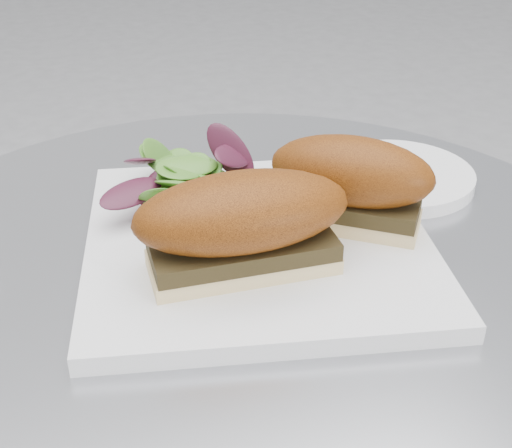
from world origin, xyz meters
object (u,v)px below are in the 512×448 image
Objects in this scene: plate at (258,242)px; saucer at (397,176)px; sandwich_left at (243,222)px; sandwich_right at (351,181)px.

saucer is (0.18, 0.07, -0.00)m from plate.
sandwich_right is at bearing 21.37° from sandwich_left.
plate is 1.65× the size of sandwich_left.
plate reaches higher than saucer.
sandwich_left reaches higher than saucer.
sandwich_right is (0.11, 0.03, 0.00)m from sandwich_left.
plate is at bearing -159.31° from saucer.
plate is 1.95× the size of sandwich_right.
sandwich_right is at bearing -9.77° from plate.
plate is 0.07m from sandwich_left.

